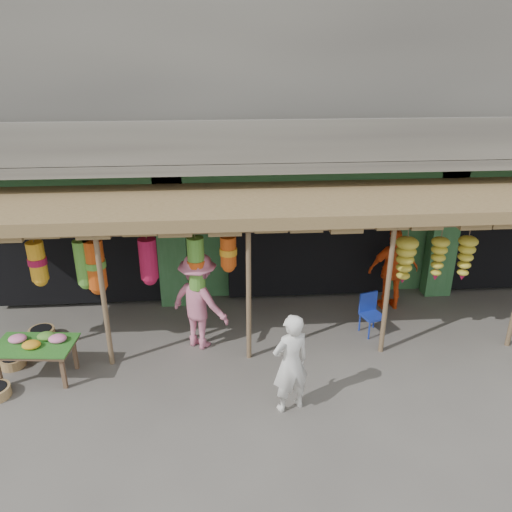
{
  "coord_description": "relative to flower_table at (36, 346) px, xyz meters",
  "views": [
    {
      "loc": [
        -2.0,
        -7.99,
        5.34
      ],
      "look_at": [
        -1.27,
        1.0,
        1.53
      ],
      "focal_mm": 35.0,
      "sensor_mm": 36.0,
      "label": 1
    }
  ],
  "objects": [
    {
      "name": "ground",
      "position": [
        5.15,
        0.51,
        -0.64
      ],
      "size": [
        80.0,
        80.0,
        0.0
      ],
      "primitive_type": "plane",
      "color": "#514C47",
      "rests_on": "ground"
    },
    {
      "name": "building",
      "position": [
        5.15,
        5.37,
        2.73
      ],
      "size": [
        16.4,
        6.8,
        7.0
      ],
      "color": "gray",
      "rests_on": "ground"
    },
    {
      "name": "awning",
      "position": [
        5.0,
        1.31,
        1.93
      ],
      "size": [
        14.0,
        2.7,
        2.79
      ],
      "color": "brown",
      "rests_on": "ground"
    },
    {
      "name": "flower_table",
      "position": [
        0.0,
        0.0,
        0.0
      ],
      "size": [
        1.39,
        0.9,
        0.79
      ],
      "rotation": [
        0.0,
        0.0,
        -0.1
      ],
      "color": "brown",
      "rests_on": "ground"
    },
    {
      "name": "blue_chair",
      "position": [
        6.13,
        1.02,
        -0.17
      ],
      "size": [
        0.5,
        0.5,
        0.83
      ],
      "rotation": [
        0.0,
        0.0,
        0.3
      ],
      "color": "#172E99",
      "rests_on": "ground"
    },
    {
      "name": "basket_left",
      "position": [
        -0.61,
        0.36,
        -0.55
      ],
      "size": [
        0.55,
        0.55,
        0.18
      ],
      "primitive_type": "cylinder",
      "rotation": [
        0.0,
        0.0,
        0.34
      ],
      "color": "#9B6C46",
      "rests_on": "ground"
    },
    {
      "name": "basket_right",
      "position": [
        -0.37,
        1.24,
        -0.53
      ],
      "size": [
        0.54,
        0.54,
        0.23
      ],
      "primitive_type": "cylinder",
      "rotation": [
        0.0,
        0.0,
        0.09
      ],
      "color": "#956E45",
      "rests_on": "ground"
    },
    {
      "name": "person_front",
      "position": [
        4.2,
        -1.15,
        0.21
      ],
      "size": [
        0.72,
        0.6,
        1.69
      ],
      "primitive_type": "imported",
      "rotation": [
        0.0,
        0.0,
        3.51
      ],
      "color": "silver",
      "rests_on": "ground"
    },
    {
      "name": "person_vendor",
      "position": [
        6.86,
        1.97,
        0.28
      ],
      "size": [
        1.07,
        0.45,
        1.83
      ],
      "primitive_type": "imported",
      "rotation": [
        0.0,
        0.0,
        3.14
      ],
      "color": "#E84B15",
      "rests_on": "ground"
    },
    {
      "name": "person_shopper",
      "position": [
        2.75,
        0.8,
        0.31
      ],
      "size": [
        1.41,
        1.28,
        1.89
      ],
      "primitive_type": "imported",
      "rotation": [
        0.0,
        0.0,
        2.53
      ],
      "color": "#C86A85",
      "rests_on": "ground"
    }
  ]
}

